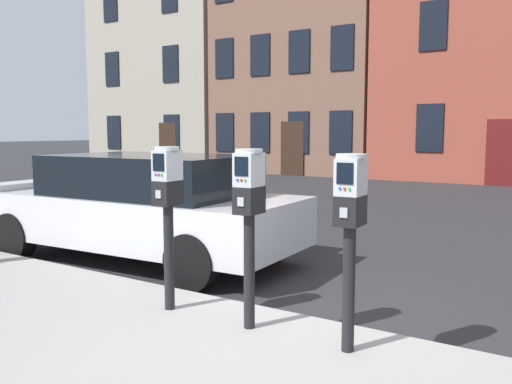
# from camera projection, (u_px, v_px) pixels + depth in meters

# --- Properties ---
(ground_plane) EXTENTS (160.00, 160.00, 0.00)m
(ground_plane) POSITION_uv_depth(u_px,v_px,m) (306.00, 340.00, 4.53)
(ground_plane) COLOR #28282B
(parking_meter_near_kerb) EXTENTS (0.23, 0.26, 1.46)m
(parking_meter_near_kerb) POSITION_uv_depth(u_px,v_px,m) (168.00, 198.00, 4.79)
(parking_meter_near_kerb) COLOR black
(parking_meter_near_kerb) RESTS_ON sidewalk_slab
(parking_meter_twin_adjacent) EXTENTS (0.23, 0.26, 1.45)m
(parking_meter_twin_adjacent) POSITION_uv_depth(u_px,v_px,m) (249.00, 206.00, 4.32)
(parking_meter_twin_adjacent) COLOR black
(parking_meter_twin_adjacent) RESTS_ON sidewalk_slab
(parking_meter_end_of_row) EXTENTS (0.23, 0.26, 1.44)m
(parking_meter_end_of_row) POSITION_uv_depth(u_px,v_px,m) (350.00, 217.00, 3.86)
(parking_meter_end_of_row) COLOR black
(parking_meter_end_of_row) RESTS_ON sidewalk_slab
(parked_car_white_suv) EXTENTS (4.52, 2.07, 1.42)m
(parked_car_white_suv) POSITION_uv_depth(u_px,v_px,m) (141.00, 205.00, 7.27)
(parked_car_white_suv) COLOR silver
(parked_car_white_suv) RESTS_ON ground_plane
(townhouse_brownstone) EXTENTS (7.45, 5.73, 12.09)m
(townhouse_brownstone) POSITION_uv_depth(u_px,v_px,m) (180.00, 44.00, 27.32)
(townhouse_brownstone) COLOR #9E9384
(townhouse_brownstone) RESTS_ON ground_plane
(townhouse_green_painted) EXTENTS (7.04, 6.13, 9.13)m
(townhouse_green_painted) POSITION_uv_depth(u_px,v_px,m) (315.00, 65.00, 23.59)
(townhouse_green_painted) COLOR brown
(townhouse_green_painted) RESTS_ON ground_plane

